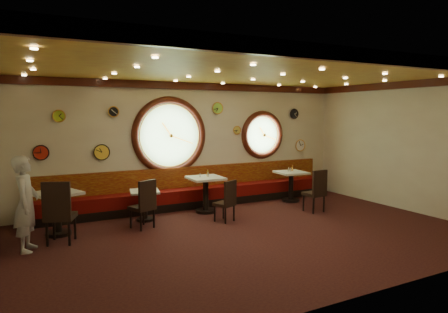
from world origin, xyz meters
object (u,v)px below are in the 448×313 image
condiment_c_pepper (208,175)px  condiment_d_bottle (292,168)px  waiter (26,204)px  condiment_b_bottle (145,186)px  condiment_a_bottle (59,186)px  condiment_b_salt (140,188)px  chair_c (227,198)px  condiment_b_pepper (146,188)px  condiment_c_bottle (208,173)px  table_b (145,202)px  condiment_a_salt (51,189)px  condiment_c_salt (200,175)px  condiment_a_pepper (60,189)px  chair_b (145,201)px  table_a (57,208)px  condiment_d_pepper (291,170)px  table_c (206,190)px  table_d (291,183)px  condiment_d_salt (289,169)px  chair_d (317,188)px  chair_a (59,208)px

condiment_c_pepper → condiment_d_bottle: size_ratio=0.70×
waiter → condiment_b_bottle: bearing=-52.4°
condiment_a_bottle → condiment_b_salt: bearing=5.9°
chair_c → condiment_b_pepper: bearing=124.5°
condiment_b_salt → condiment_d_bottle: bearing=1.9°
condiment_a_bottle → condiment_c_bottle: condiment_a_bottle is taller
table_b → condiment_a_salt: (-1.94, -0.15, 0.48)m
condiment_a_salt → condiment_b_salt: bearing=5.8°
condiment_c_salt → condiment_b_salt: bearing=-178.2°
condiment_a_pepper → condiment_c_bottle: 3.43m
condiment_a_salt → condiment_a_pepper: size_ratio=0.80×
chair_b → condiment_d_bottle: chair_b is taller
table_a → condiment_d_pepper: bearing=3.1°
table_c → condiment_d_bottle: condiment_d_bottle is taller
table_d → condiment_a_bottle: (-5.92, -0.23, 0.44)m
chair_b → condiment_a_pepper: bearing=144.2°
condiment_a_bottle → chair_b: bearing=-17.3°
chair_c → condiment_c_pepper: bearing=66.4°
condiment_d_bottle → waiter: (-6.65, -1.17, -0.07)m
condiment_b_salt → table_d: bearing=0.7°
table_d → condiment_d_salt: 0.37m
condiment_b_bottle → chair_d: bearing=-18.2°
table_a → condiment_a_salt: condiment_a_salt is taller
condiment_d_pepper → condiment_b_bottle: size_ratio=0.58×
condiment_a_salt → chair_b: bearing=-15.5°
condiment_b_salt → condiment_b_bottle: bearing=12.1°
table_b → condiment_c_bottle: condiment_c_bottle is taller
table_a → condiment_d_bottle: condiment_d_bottle is taller
chair_d → condiment_a_bottle: (-5.71, 1.08, 0.36)m
condiment_c_salt → condiment_b_bottle: condiment_c_salt is taller
condiment_b_pepper → table_b: bearing=-156.0°
condiment_d_salt → waiter: waiter is taller
table_d → condiment_a_pepper: (-5.92, -0.34, 0.40)m
chair_a → condiment_a_pepper: bearing=103.7°
condiment_c_pepper → table_c: bearing=150.0°
condiment_b_pepper → condiment_a_salt: bearing=-175.1°
condiment_a_pepper → condiment_c_pepper: size_ratio=0.99×
condiment_d_salt → condiment_c_bottle: (-2.45, 0.01, 0.07)m
table_c → table_d: bearing=0.5°
table_a → chair_d: (5.76, -0.97, 0.05)m
chair_d → condiment_b_bottle: (-3.88, 1.28, 0.18)m
condiment_b_salt → condiment_b_bottle: size_ratio=0.53×
condiment_c_pepper → table_b: bearing=-178.8°
condiment_a_salt → condiment_a_bottle: bearing=4.7°
chair_a → condiment_d_salt: size_ratio=6.46×
table_c → condiment_a_bottle: (-3.33, -0.20, 0.41)m
condiment_c_pepper → condiment_b_bottle: condiment_c_pepper is taller
condiment_b_pepper → condiment_c_bottle: size_ratio=0.60×
condiment_c_bottle → condiment_a_salt: bearing=-175.3°
chair_a → condiment_b_salt: (1.79, 0.93, 0.06)m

